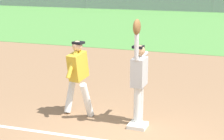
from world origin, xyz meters
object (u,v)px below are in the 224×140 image
at_px(fielder, 139,73).
at_px(baseball, 136,47).
at_px(first_base, 138,125).
at_px(parked_car_green, 181,0).
at_px(runner, 78,73).

relative_size(fielder, baseball, 30.81).
xyz_separation_m(first_base, baseball, (-0.07, 0.03, 1.68)).
xyz_separation_m(first_base, fielder, (-0.05, 0.21, 1.08)).
bearing_deg(parked_car_green, baseball, -78.56).
bearing_deg(fielder, baseball, 84.64).
relative_size(runner, baseball, 23.24).
xyz_separation_m(first_base, parked_car_green, (-3.20, 27.36, 0.63)).
relative_size(fielder, runner, 1.33).
xyz_separation_m(fielder, baseball, (-0.02, -0.17, 0.60)).
bearing_deg(runner, first_base, 0.36).
bearing_deg(parked_car_green, fielder, -78.47).
bearing_deg(first_base, parked_car_green, 96.68).
distance_m(fielder, baseball, 0.62).
bearing_deg(parked_car_green, first_base, -78.41).
bearing_deg(baseball, first_base, -22.23).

